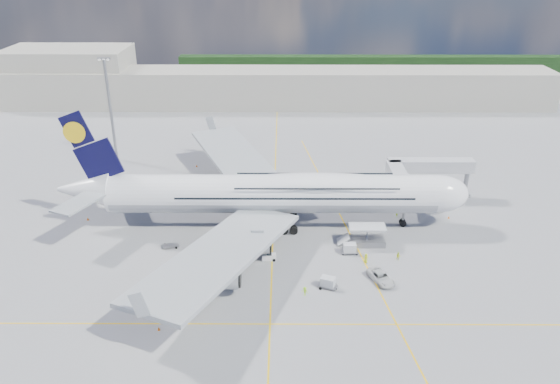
{
  "coord_description": "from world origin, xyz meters",
  "views": [
    {
      "loc": [
        1.73,
        -83.24,
        50.0
      ],
      "look_at": [
        1.31,
        8.0,
        8.04
      ],
      "focal_mm": 35.0,
      "sensor_mm": 36.0,
      "label": 1
    }
  ],
  "objects_px": {
    "light_mast": "(110,109)",
    "cone_tail": "(88,219)",
    "dolly_nose_far": "(328,282)",
    "crew_van": "(366,258)",
    "catering_truck_inner": "(268,184)",
    "cone_wing_left_outer": "(197,166)",
    "jet_bridge": "(418,171)",
    "crew_wing": "(202,279)",
    "crew_loader": "(398,256)",
    "crew_tug": "(305,291)",
    "dolly_nose_near": "(350,248)",
    "dolly_row_b": "(190,250)",
    "dolly_back": "(171,246)",
    "catering_truck_outer": "(222,148)",
    "cone_wing_right_inner": "(211,255)",
    "cone_nose": "(449,217)",
    "crew_nose": "(397,213)",
    "baggage_tug": "(269,257)",
    "cargo_loader": "(366,238)",
    "service_van": "(381,277)",
    "cone_wing_left_inner": "(212,206)",
    "dolly_row_c": "(221,256)",
    "cone_wing_right_outer": "(159,329)",
    "airliner": "(274,193)",
    "dolly_row_a": "(197,263)"
  },
  "relations": [
    {
      "from": "catering_truck_inner",
      "to": "crew_loader",
      "type": "xyz_separation_m",
      "value": [
        23.07,
        -28.61,
        -0.99
      ]
    },
    {
      "from": "jet_bridge",
      "to": "dolly_row_c",
      "type": "relative_size",
      "value": 5.9
    },
    {
      "from": "dolly_back",
      "to": "catering_truck_outer",
      "type": "bearing_deg",
      "value": 68.16
    },
    {
      "from": "dolly_nose_far",
      "to": "service_van",
      "type": "xyz_separation_m",
      "value": [
        8.75,
        1.79,
        -0.23
      ]
    },
    {
      "from": "crew_wing",
      "to": "cone_wing_right_outer",
      "type": "xyz_separation_m",
      "value": [
        -4.65,
        -11.48,
        -0.64
      ]
    },
    {
      "from": "cone_wing_left_outer",
      "to": "cone_wing_right_inner",
      "type": "distance_m",
      "value": 42.46
    },
    {
      "from": "dolly_nose_near",
      "to": "baggage_tug",
      "type": "bearing_deg",
      "value": -172.22
    },
    {
      "from": "catering_truck_outer",
      "to": "cone_nose",
      "type": "relative_size",
      "value": 11.27
    },
    {
      "from": "dolly_nose_far",
      "to": "crew_nose",
      "type": "distance_m",
      "value": 29.23
    },
    {
      "from": "crew_van",
      "to": "cone_wing_right_inner",
      "type": "xyz_separation_m",
      "value": [
        -26.7,
        1.94,
        -0.58
      ]
    },
    {
      "from": "dolly_nose_far",
      "to": "cone_tail",
      "type": "xyz_separation_m",
      "value": [
        -45.61,
        22.88,
        -0.71
      ]
    },
    {
      "from": "dolly_row_b",
      "to": "cone_wing_left_outer",
      "type": "relative_size",
      "value": 5.04
    },
    {
      "from": "airliner",
      "to": "cargo_loader",
      "type": "distance_m",
      "value": 18.87
    },
    {
      "from": "catering_truck_inner",
      "to": "cone_wing_left_outer",
      "type": "relative_size",
      "value": 11.65
    },
    {
      "from": "service_van",
      "to": "cone_wing_left_inner",
      "type": "height_order",
      "value": "service_van"
    },
    {
      "from": "dolly_row_b",
      "to": "dolly_nose_near",
      "type": "bearing_deg",
      "value": 11.3
    },
    {
      "from": "light_mast",
      "to": "service_van",
      "type": "relative_size",
      "value": 4.52
    },
    {
      "from": "catering_truck_outer",
      "to": "cone_wing_right_inner",
      "type": "relative_size",
      "value": 10.51
    },
    {
      "from": "crew_tug",
      "to": "dolly_nose_near",
      "type": "bearing_deg",
      "value": 76.06
    },
    {
      "from": "dolly_row_b",
      "to": "dolly_row_c",
      "type": "bearing_deg",
      "value": -15.71
    },
    {
      "from": "cone_wing_left_outer",
      "to": "baggage_tug",
      "type": "bearing_deg",
      "value": -66.42
    },
    {
      "from": "dolly_nose_far",
      "to": "crew_van",
      "type": "height_order",
      "value": "dolly_nose_far"
    },
    {
      "from": "crew_nose",
      "to": "cone_nose",
      "type": "bearing_deg",
      "value": -37.89
    },
    {
      "from": "cone_wing_right_inner",
      "to": "cargo_loader",
      "type": "bearing_deg",
      "value": 8.97
    },
    {
      "from": "cargo_loader",
      "to": "light_mast",
      "type": "xyz_separation_m",
      "value": [
        -56.82,
        42.11,
        11.95
      ]
    },
    {
      "from": "airliner",
      "to": "cone_wing_right_outer",
      "type": "relative_size",
      "value": 149.5
    },
    {
      "from": "dolly_row_b",
      "to": "crew_loader",
      "type": "bearing_deg",
      "value": 7.9
    },
    {
      "from": "cargo_loader",
      "to": "dolly_nose_far",
      "type": "bearing_deg",
      "value": -119.75
    },
    {
      "from": "dolly_back",
      "to": "crew_nose",
      "type": "height_order",
      "value": "crew_nose"
    },
    {
      "from": "dolly_row_b",
      "to": "crew_loader",
      "type": "height_order",
      "value": "crew_loader"
    },
    {
      "from": "dolly_nose_near",
      "to": "light_mast",
      "type": "bearing_deg",
      "value": 138.28
    },
    {
      "from": "crew_wing",
      "to": "cone_nose",
      "type": "bearing_deg",
      "value": -41.73
    },
    {
      "from": "cargo_loader",
      "to": "catering_truck_outer",
      "type": "relative_size",
      "value": 1.39
    },
    {
      "from": "jet_bridge",
      "to": "crew_wing",
      "type": "relative_size",
      "value": 10.49
    },
    {
      "from": "cone_wing_right_inner",
      "to": "dolly_row_b",
      "type": "bearing_deg",
      "value": 158.54
    },
    {
      "from": "light_mast",
      "to": "cone_tail",
      "type": "height_order",
      "value": "light_mast"
    },
    {
      "from": "crew_van",
      "to": "cone_wing_right_outer",
      "type": "distance_m",
      "value": 36.51
    },
    {
      "from": "light_mast",
      "to": "baggage_tug",
      "type": "distance_m",
      "value": 63.13
    },
    {
      "from": "cargo_loader",
      "to": "light_mast",
      "type": "height_order",
      "value": "light_mast"
    },
    {
      "from": "baggage_tug",
      "to": "cone_wing_left_inner",
      "type": "relative_size",
      "value": 4.75
    },
    {
      "from": "cone_wing_left_outer",
      "to": "dolly_back",
      "type": "bearing_deg",
      "value": -88.73
    },
    {
      "from": "cone_tail",
      "to": "dolly_nose_far",
      "type": "bearing_deg",
      "value": -26.64
    },
    {
      "from": "dolly_nose_far",
      "to": "cone_nose",
      "type": "distance_m",
      "value": 35.28
    },
    {
      "from": "airliner",
      "to": "dolly_row_b",
      "type": "distance_m",
      "value": 19.07
    },
    {
      "from": "dolly_row_c",
      "to": "crew_nose",
      "type": "bearing_deg",
      "value": 28.53
    },
    {
      "from": "dolly_row_a",
      "to": "dolly_row_c",
      "type": "height_order",
      "value": "dolly_row_c"
    },
    {
      "from": "airliner",
      "to": "crew_loader",
      "type": "relative_size",
      "value": 51.08
    },
    {
      "from": "jet_bridge",
      "to": "catering_truck_inner",
      "type": "height_order",
      "value": "jet_bridge"
    },
    {
      "from": "crew_loader",
      "to": "cone_wing_right_outer",
      "type": "xyz_separation_m",
      "value": [
        -37.41,
        -18.75,
        -0.52
      ]
    },
    {
      "from": "dolly_back",
      "to": "dolly_row_b",
      "type": "bearing_deg",
      "value": -38.65
    }
  ]
}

